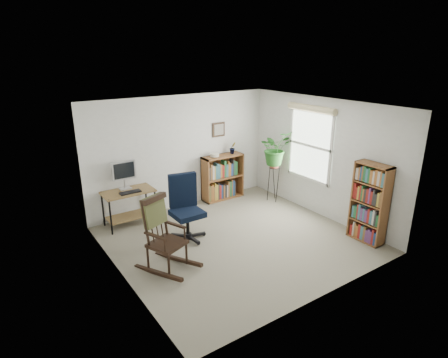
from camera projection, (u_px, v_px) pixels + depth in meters
floor at (236, 240)px, 6.77m from camera, size 4.20×4.00×0.00m
ceiling at (238, 106)px, 5.99m from camera, size 4.20×4.00×0.00m
wall_back at (182, 152)px, 7.94m from camera, size 4.20×0.00×2.40m
wall_front at (329, 218)px, 4.82m from camera, size 4.20×0.00×2.40m
wall_left at (117, 204)px, 5.26m from camera, size 0.00×4.00×2.40m
wall_right at (322, 158)px, 7.50m from camera, size 0.00×4.00×2.40m
window at (310, 146)px, 7.65m from camera, size 0.12×1.20×1.50m
desk at (129, 208)px, 7.27m from camera, size 0.97×0.53×0.70m
monitor at (124, 175)px, 7.17m from camera, size 0.46×0.16×0.56m
keyboard at (130, 192)px, 7.06m from camera, size 0.40×0.15×0.02m
office_chair at (187, 208)px, 6.61m from camera, size 0.77×0.77×1.20m
rocking_chair at (167, 234)px, 5.69m from camera, size 0.96×1.18×1.19m
low_bookshelf at (223, 177)px, 8.52m from camera, size 0.97×0.32×1.02m
tall_bookshelf at (370, 203)px, 6.54m from camera, size 0.27×0.63×1.43m
plant_stand at (273, 181)px, 8.41m from camera, size 0.30×0.30×0.92m
spider_plant at (276, 132)px, 8.04m from camera, size 1.69×1.88×1.46m
potted_plant_small at (233, 151)px, 8.49m from camera, size 0.13×0.24×0.11m
framed_picture at (219, 130)px, 8.29m from camera, size 0.32×0.04×0.32m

